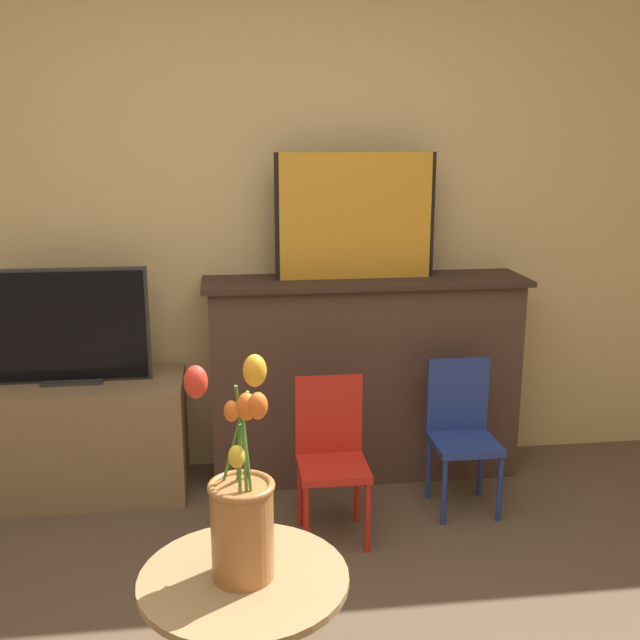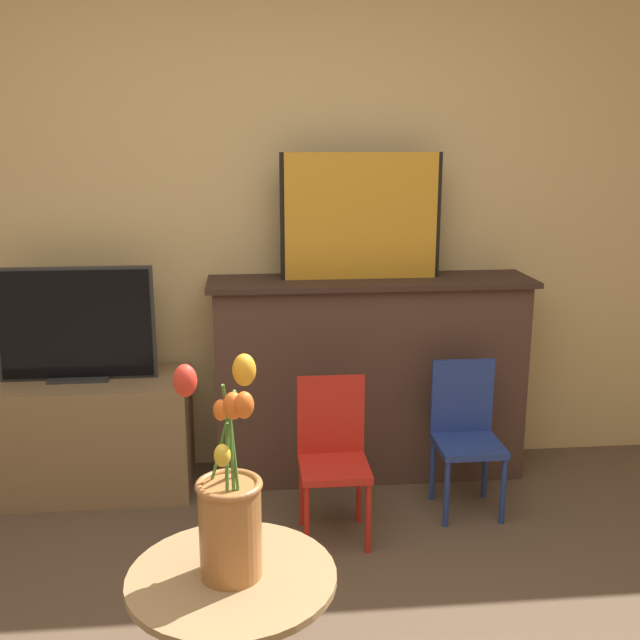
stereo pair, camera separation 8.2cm
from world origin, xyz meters
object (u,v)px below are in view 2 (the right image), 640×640
at_px(tv_monitor, 76,326).
at_px(vase_tulips, 229,507).
at_px(painting, 361,216).
at_px(chair_blue, 465,428).
at_px(chair_red, 333,450).

relative_size(tv_monitor, vase_tulips, 1.30).
relative_size(painting, tv_monitor, 1.06).
xyz_separation_m(painting, chair_blue, (0.42, -0.41, -0.90)).
height_order(chair_blue, vase_tulips, vase_tulips).
relative_size(tv_monitor, chair_red, 1.05).
bearing_deg(chair_red, chair_blue, 15.75).
relative_size(chair_red, chair_blue, 1.00).
bearing_deg(chair_red, painting, 71.34).
distance_m(painting, chair_red, 1.08).
xyz_separation_m(chair_red, vase_tulips, (-0.39, -1.16, 0.37)).
bearing_deg(painting, vase_tulips, -108.65).
bearing_deg(chair_red, tv_monitor, 155.25).
relative_size(chair_red, vase_tulips, 1.23).
relative_size(painting, vase_tulips, 1.38).
bearing_deg(chair_red, vase_tulips, -108.65).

